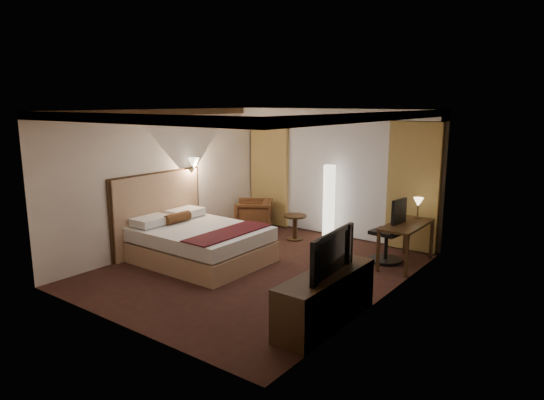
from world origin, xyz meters
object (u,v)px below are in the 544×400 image
Objects in this scene: bed at (201,244)px; armchair at (254,214)px; dresser at (326,298)px; floor_lamp at (329,202)px; desk at (406,244)px; office_chair at (387,230)px; television at (325,248)px; side_table at (295,227)px.

bed is 2.23m from armchair.
armchair is 0.44× the size of dresser.
floor_lamp is 2.06m from desk.
office_chair reaches higher than desk.
desk reaches higher than bed.
floor_lamp is (1.63, 0.47, 0.39)m from armchair.
television is (0.37, -2.80, 0.42)m from office_chair.
desk is at bearing 91.00° from dresser.
desk is at bearing 33.65° from bed.
side_table is at bearing -139.53° from floor_lamp.
office_chair is (1.58, -0.67, -0.19)m from floor_lamp.
bed is at bearing 70.60° from television.
dresser is (2.51, -3.02, 0.08)m from side_table.
bed is 3.19m from dresser.
dresser is at bearing -75.56° from office_chair.
desk reaches higher than dresser.
dresser is at bearing -15.23° from bed.
bed is 3.24m from television.
armchair is 1.50× the size of side_table.
armchair is 0.61× the size of desk.
floor_lamp reaches higher than side_table.
television is at bearing 17.34° from armchair.
side_table is 2.47m from desk.
bed is 1.97× the size of television.
bed is at bearing -19.05° from armchair.
side_table is 0.47× the size of television.
desk is (3.03, 2.02, 0.05)m from bed.
office_chair is 0.67× the size of dresser.
side_table is at bearing 75.36° from bed.
side_table is 0.44× the size of office_chair.
desk is at bearing 14.64° from office_chair.
desk is (1.92, -0.62, -0.41)m from floor_lamp.
armchair reaches higher than bed.
office_chair is at bearing -171.77° from desk.
television reaches higher than bed.
side_table is at bearing 129.72° from dresser.
bed is 2.82× the size of armchair.
office_chair is at bearing 53.85° from armchair.
floor_lamp is 1.21× the size of desk.
armchair is 1.10m from side_table.
desk is at bearing 55.00° from armchair.
television is (3.05, -0.84, 0.69)m from bed.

